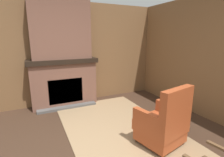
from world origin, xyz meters
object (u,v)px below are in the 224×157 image
armchair (163,124)px  oil_lamp_vase (34,55)px  firewood_stack (163,111)px  storage_case (68,55)px

armchair → oil_lamp_vase: size_ratio=3.18×
firewood_stack → storage_case: (-1.60, -1.74, 1.20)m
armchair → firewood_stack: 1.22m
armchair → oil_lamp_vase: bearing=22.1°
firewood_stack → oil_lamp_vase: oil_lamp_vase is taller
storage_case → firewood_stack: bearing=47.4°
oil_lamp_vase → storage_case: bearing=90.0°
firewood_stack → armchair: bearing=-42.3°
firewood_stack → oil_lamp_vase: (-1.60, -2.51, 1.23)m
armchair → storage_case: size_ratio=3.62×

